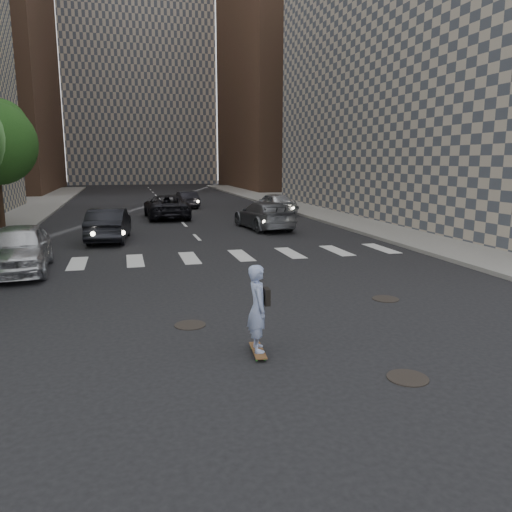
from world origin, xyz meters
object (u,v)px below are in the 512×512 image
(traffic_car_a, at_px, (109,224))
(silver_sedan, at_px, (19,248))
(traffic_car_d, at_px, (274,204))
(traffic_car_e, at_px, (186,200))
(skateboarder, at_px, (258,308))
(traffic_car_c, at_px, (166,206))
(traffic_car_b, at_px, (264,215))

(traffic_car_a, bearing_deg, silver_sedan, 71.36)
(silver_sedan, bearing_deg, traffic_car_a, 62.61)
(traffic_car_d, bearing_deg, silver_sedan, 40.74)
(traffic_car_a, height_order, traffic_car_e, traffic_car_a)
(silver_sedan, bearing_deg, traffic_car_e, 65.95)
(traffic_car_a, distance_m, traffic_car_d, 13.62)
(skateboarder, distance_m, traffic_car_a, 15.19)
(skateboarder, bearing_deg, silver_sedan, 128.37)
(traffic_car_c, relative_size, traffic_car_e, 1.39)
(traffic_car_a, distance_m, traffic_car_c, 8.97)
(traffic_car_b, bearing_deg, silver_sedan, 31.44)
(traffic_car_c, xyz_separation_m, traffic_car_d, (7.21, 0.34, -0.00))
(traffic_car_e, bearing_deg, traffic_car_c, 67.77)
(traffic_car_d, bearing_deg, traffic_car_c, -4.64)
(silver_sedan, distance_m, traffic_car_e, 22.61)
(skateboarder, relative_size, traffic_car_b, 0.34)
(traffic_car_b, xyz_separation_m, traffic_car_d, (2.59, 6.68, 0.01))
(skateboarder, distance_m, traffic_car_d, 24.73)
(traffic_car_a, bearing_deg, skateboarder, 107.07)
(traffic_car_a, bearing_deg, traffic_car_c, -105.86)
(traffic_car_a, relative_size, traffic_car_d, 1.04)
(skateboarder, distance_m, traffic_car_b, 17.59)
(skateboarder, height_order, traffic_car_a, skateboarder)
(traffic_car_c, bearing_deg, traffic_car_e, -109.01)
(silver_sedan, height_order, traffic_car_b, silver_sedan)
(traffic_car_b, bearing_deg, traffic_car_a, 8.63)
(skateboarder, distance_m, traffic_car_e, 30.09)
(traffic_car_c, distance_m, traffic_car_d, 7.22)
(traffic_car_c, bearing_deg, traffic_car_b, 124.20)
(skateboarder, xyz_separation_m, traffic_car_e, (2.34, 30.00, -0.28))
(skateboarder, height_order, silver_sedan, skateboarder)
(traffic_car_b, height_order, traffic_car_e, traffic_car_b)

